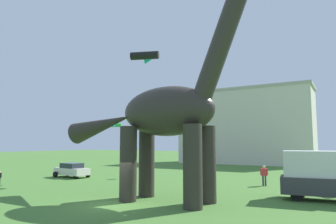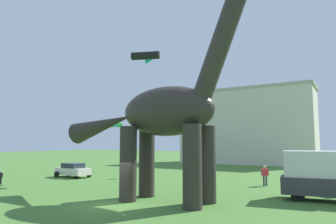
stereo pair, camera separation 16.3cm
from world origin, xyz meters
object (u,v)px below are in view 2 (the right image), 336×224
(kite_near_low, at_px, (115,125))
(parked_sedan_left, at_px, (73,170))
(parked_box_truck, at_px, (325,175))
(person_near_flyer, at_px, (265,174))
(kite_trailing, at_px, (146,57))
(person_watching_child, at_px, (1,176))
(kite_high_left, at_px, (167,124))
(dinosaur_sculpture, at_px, (166,111))
(kite_mid_center, at_px, (128,119))

(kite_near_low, bearing_deg, parked_sedan_left, -65.98)
(parked_box_truck, relative_size, kite_near_low, 2.41)
(parked_sedan_left, bearing_deg, parked_box_truck, 3.17)
(person_near_flyer, bearing_deg, kite_trailing, -148.23)
(person_watching_child, xyz_separation_m, kite_high_left, (9.35, 13.88, 5.20))
(dinosaur_sculpture, height_order, kite_near_low, dinosaur_sculpture)
(person_near_flyer, bearing_deg, kite_high_left, -162.31)
(dinosaur_sculpture, distance_m, person_near_flyer, 12.28)
(kite_near_low, relative_size, kite_high_left, 4.25)
(parked_box_truck, xyz_separation_m, kite_trailing, (-17.65, 5.07, 11.76))
(person_watching_child, xyz_separation_m, kite_trailing, (8.42, 10.95, 12.67))
(dinosaur_sculpture, distance_m, parked_box_truck, 11.12)
(dinosaur_sculpture, xyz_separation_m, kite_near_low, (-22.69, 21.65, 0.92))
(dinosaur_sculpture, height_order, person_watching_child, dinosaur_sculpture)
(kite_near_low, bearing_deg, parked_box_truck, -27.20)
(person_watching_child, relative_size, kite_near_low, 0.50)
(kite_trailing, bearing_deg, person_watching_child, -127.54)
(person_watching_child, distance_m, person_near_flyer, 23.78)
(kite_near_low, bearing_deg, kite_high_left, -29.01)
(parked_box_truck, bearing_deg, kite_near_low, 145.21)
(parked_sedan_left, bearing_deg, kite_high_left, 44.97)
(parked_sedan_left, xyz_separation_m, parked_box_truck, (24.91, -1.53, 0.84))
(dinosaur_sculpture, xyz_separation_m, kite_trailing, (-8.92, 10.56, 7.62))
(person_watching_child, distance_m, kite_trailing, 18.74)
(person_near_flyer, distance_m, kite_near_low, 29.10)
(parked_sedan_left, height_order, kite_near_low, kite_near_low)
(person_near_flyer, distance_m, kite_mid_center, 26.23)
(dinosaur_sculpture, relative_size, parked_sedan_left, 3.66)
(dinosaur_sculpture, distance_m, kite_trailing, 15.78)
(kite_near_low, xyz_separation_m, kite_mid_center, (3.12, -0.65, 0.80))
(parked_sedan_left, height_order, kite_trailing, kite_trailing)
(kite_mid_center, bearing_deg, kite_near_low, 168.23)
(parked_sedan_left, xyz_separation_m, kite_high_left, (8.19, 6.47, 5.14))
(dinosaur_sculpture, relative_size, kite_near_low, 6.62)
(parked_box_truck, height_order, kite_mid_center, kite_mid_center)
(dinosaur_sculpture, height_order, kite_high_left, dinosaur_sculpture)
(parked_box_truck, bearing_deg, dinosaur_sculpture, -155.41)
(person_near_flyer, xyz_separation_m, kite_near_low, (-26.38, 10.93, 5.64))
(person_near_flyer, height_order, kite_high_left, kite_high_left)
(kite_near_low, bearing_deg, kite_mid_center, -11.77)
(parked_box_truck, distance_m, person_near_flyer, 7.29)
(dinosaur_sculpture, relative_size, kite_mid_center, 17.55)
(kite_near_low, xyz_separation_m, kite_trailing, (13.77, -11.09, 6.69))
(parked_sedan_left, bearing_deg, dinosaur_sculpture, -16.80)
(person_near_flyer, bearing_deg, parked_box_truck, -14.92)
(kite_mid_center, bearing_deg, parked_box_truck, -28.70)
(person_near_flyer, relative_size, kite_trailing, 0.55)
(parked_sedan_left, height_order, kite_mid_center, kite_mid_center)
(parked_sedan_left, height_order, parked_box_truck, parked_box_truck)
(person_watching_child, bearing_deg, parked_box_truck, -100.19)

